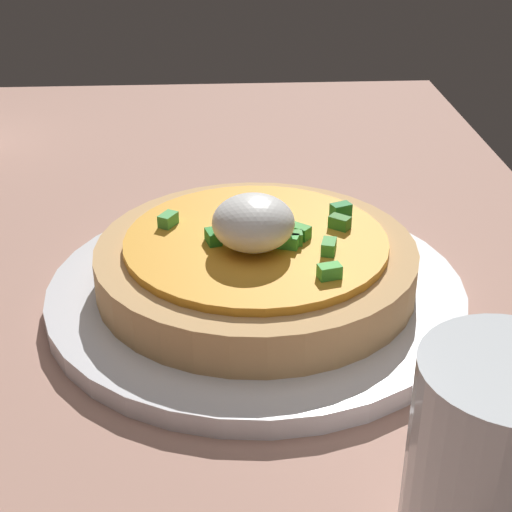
# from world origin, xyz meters

# --- Properties ---
(dining_table) EXTENTS (1.13, 0.65, 0.03)m
(dining_table) POSITION_xyz_m (0.00, 0.00, 0.02)
(dining_table) COLOR tan
(dining_table) RESTS_ON ground
(plate) EXTENTS (0.26, 0.26, 0.01)m
(plate) POSITION_xyz_m (0.07, -0.08, 0.04)
(plate) COLOR white
(plate) RESTS_ON dining_table
(pizza) EXTENTS (0.20, 0.20, 0.07)m
(pizza) POSITION_xyz_m (0.07, -0.08, 0.06)
(pizza) COLOR tan
(pizza) RESTS_ON plate
(cup_far) EXTENTS (0.07, 0.07, 0.11)m
(cup_far) POSITION_xyz_m (-0.15, -0.16, 0.08)
(cup_far) COLOR silver
(cup_far) RESTS_ON dining_table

